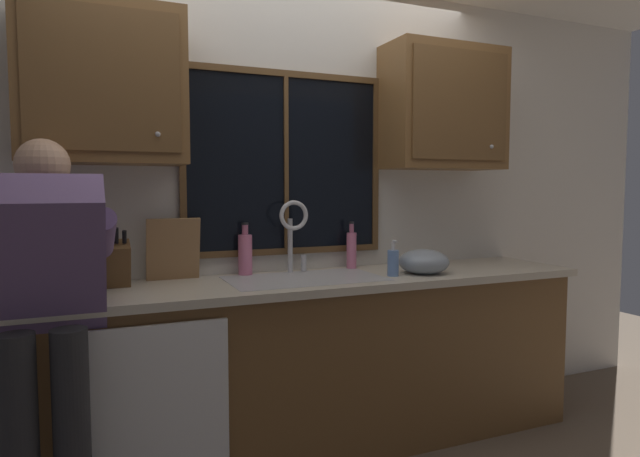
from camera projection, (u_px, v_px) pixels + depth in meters
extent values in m
cube|color=silver|center=(271.00, 208.00, 3.09)|extent=(5.60, 0.12, 2.55)
cube|color=black|center=(285.00, 163.00, 3.03)|extent=(1.10, 0.02, 0.95)
cube|color=brown|center=(286.00, 74.00, 2.98)|extent=(1.17, 0.02, 0.04)
cube|color=brown|center=(286.00, 251.00, 3.06)|extent=(1.17, 0.02, 0.04)
cube|color=brown|center=(182.00, 161.00, 2.80)|extent=(0.03, 0.02, 0.95)
cube|color=brown|center=(375.00, 165.00, 3.24)|extent=(0.03, 0.02, 0.95)
cube|color=brown|center=(286.00, 163.00, 3.02)|extent=(0.02, 0.02, 0.95)
cube|color=brown|center=(293.00, 370.00, 2.83)|extent=(3.20, 0.58, 0.88)
cube|color=beige|center=(294.00, 283.00, 2.78)|extent=(3.26, 0.62, 0.04)
cube|color=white|center=(157.00, 412.00, 2.25)|extent=(0.60, 0.02, 0.74)
cube|color=brown|center=(103.00, 85.00, 2.49)|extent=(0.73, 0.33, 0.72)
cube|color=brown|center=(104.00, 78.00, 2.34)|extent=(0.65, 0.01, 0.62)
sphere|color=#B2B2B7|center=(158.00, 134.00, 2.43)|extent=(0.02, 0.02, 0.02)
cube|color=brown|center=(443.00, 109.00, 3.23)|extent=(0.73, 0.33, 0.72)
cube|color=brown|center=(461.00, 105.00, 3.07)|extent=(0.65, 0.01, 0.62)
sphere|color=#B2B2B7|center=(492.00, 147.00, 3.17)|extent=(0.02, 0.02, 0.02)
cube|color=#B7B7BC|center=(305.00, 280.00, 2.81)|extent=(0.80, 0.46, 0.02)
cube|color=#9C9CA0|center=(268.00, 303.00, 2.74)|extent=(0.36, 0.42, 0.20)
cube|color=#9C9CA0|center=(340.00, 296.00, 2.90)|extent=(0.36, 0.42, 0.20)
cube|color=#B7B7BC|center=(305.00, 299.00, 2.82)|extent=(0.04, 0.42, 0.20)
cylinder|color=silver|center=(290.00, 246.00, 3.00)|extent=(0.03, 0.03, 0.30)
torus|color=silver|center=(294.00, 215.00, 2.93)|extent=(0.16, 0.02, 0.16)
cylinder|color=silver|center=(304.00, 263.00, 3.04)|extent=(0.03, 0.03, 0.09)
cylinder|color=#262628|center=(20.00, 456.00, 1.92)|extent=(0.13, 0.13, 0.88)
cylinder|color=#262628|center=(73.00, 447.00, 1.99)|extent=(0.13, 0.13, 0.88)
cube|color=slate|center=(42.00, 256.00, 2.03)|extent=(0.44, 0.47, 0.61)
sphere|color=tan|center=(43.00, 165.00, 2.18)|extent=(0.21, 0.21, 0.21)
cylinder|color=slate|center=(104.00, 236.00, 2.28)|extent=(0.09, 0.52, 0.26)
cube|color=brown|center=(117.00, 265.00, 2.55)|extent=(0.12, 0.18, 0.25)
cylinder|color=black|center=(108.00, 234.00, 2.48)|extent=(0.02, 0.05, 0.09)
cylinder|color=black|center=(116.00, 236.00, 2.49)|extent=(0.02, 0.04, 0.08)
cylinder|color=black|center=(124.00, 237.00, 2.51)|extent=(0.02, 0.04, 0.06)
cube|color=#997047|center=(173.00, 249.00, 2.75)|extent=(0.26, 0.09, 0.32)
ellipsoid|color=#8C99A8|center=(424.00, 262.00, 2.98)|extent=(0.28, 0.28, 0.14)
cylinder|color=#668CCC|center=(393.00, 263.00, 2.89)|extent=(0.06, 0.06, 0.14)
cylinder|color=silver|center=(393.00, 246.00, 2.88)|extent=(0.02, 0.02, 0.04)
cylinder|color=silver|center=(395.00, 241.00, 2.86)|extent=(0.01, 0.04, 0.01)
cylinder|color=pink|center=(351.00, 251.00, 3.15)|extent=(0.06, 0.06, 0.21)
cylinder|color=#AD5B7A|center=(352.00, 228.00, 3.14)|extent=(0.03, 0.03, 0.05)
cylinder|color=black|center=(352.00, 223.00, 3.14)|extent=(0.03, 0.03, 0.01)
cylinder|color=pink|center=(245.00, 255.00, 2.92)|extent=(0.08, 0.08, 0.22)
cylinder|color=#AD5B7A|center=(245.00, 230.00, 2.91)|extent=(0.03, 0.03, 0.05)
cylinder|color=black|center=(245.00, 224.00, 2.91)|extent=(0.04, 0.04, 0.01)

